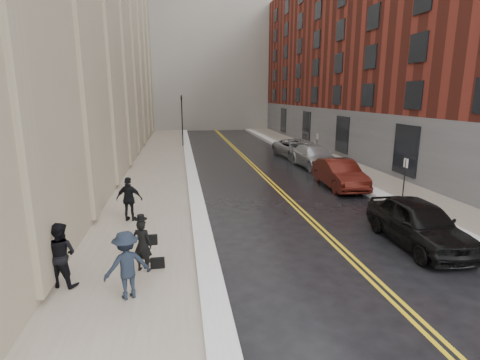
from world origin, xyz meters
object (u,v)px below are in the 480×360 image
object	(u,v)px
pedestrian_a	(61,255)
pedestrian_c	(129,199)
pedestrian_main	(142,245)
car_silver_far	(296,149)
car_black	(419,223)
car_maroon	(339,174)
car_silver_near	(314,157)
pedestrian_b	(127,265)

from	to	relation	value
pedestrian_a	pedestrian_c	xyz separation A→B (m)	(1.15, 5.28, 0.02)
pedestrian_main	car_silver_far	bearing A→B (deg)	-98.30
car_black	car_maroon	world-z (taller)	car_black
car_maroon	pedestrian_main	size ratio (longest dim) A/B	3.07
car_silver_near	pedestrian_main	bearing A→B (deg)	-128.27
car_black	pedestrian_a	world-z (taller)	pedestrian_a
car_silver_far	pedestrian_b	xyz separation A→B (m)	(-11.16, -21.25, 0.27)
car_black	pedestrian_main	world-z (taller)	pedestrian_main
pedestrian_c	pedestrian_main	bearing A→B (deg)	113.26
pedestrian_b	car_black	bearing A→B (deg)	171.24
car_black	car_silver_near	world-z (taller)	car_black
car_silver_far	pedestrian_c	bearing A→B (deg)	-134.99
car_silver_near	pedestrian_b	size ratio (longest dim) A/B	3.13
car_maroon	pedestrian_b	size ratio (longest dim) A/B	2.76
car_maroon	car_silver_near	distance (m)	6.13
car_maroon	pedestrian_b	bearing A→B (deg)	-132.79
pedestrian_main	pedestrian_a	xyz separation A→B (m)	(-2.09, -0.55, 0.10)
pedestrian_main	pedestrian_b	world-z (taller)	pedestrian_b
pedestrian_c	pedestrian_a	bearing A→B (deg)	89.77
pedestrian_a	car_silver_far	bearing A→B (deg)	-103.34
car_maroon	pedestrian_c	bearing A→B (deg)	-156.49
pedestrian_c	car_maroon	bearing A→B (deg)	-145.87
car_maroon	car_silver_far	world-z (taller)	car_maroon
car_maroon	car_silver_far	distance (m)	10.57
car_black	car_silver_far	size ratio (longest dim) A/B	0.87
car_silver_near	pedestrian_c	distance (m)	15.89
car_silver_far	pedestrian_main	world-z (taller)	pedestrian_main
car_silver_near	pedestrian_b	xyz separation A→B (m)	(-11.16, -16.79, 0.23)
car_maroon	pedestrian_main	world-z (taller)	pedestrian_main
car_black	pedestrian_b	world-z (taller)	pedestrian_b
pedestrian_b	pedestrian_c	world-z (taller)	pedestrian_c
car_silver_near	pedestrian_b	distance (m)	20.16
pedestrian_b	pedestrian_c	size ratio (longest dim) A/B	0.97
car_maroon	car_silver_near	bearing A→B (deg)	84.54
pedestrian_c	car_black	bearing A→B (deg)	171.36
car_black	car_maroon	xyz separation A→B (m)	(0.74, 8.42, -0.01)
car_silver_far	pedestrian_main	size ratio (longest dim) A/B	3.46
pedestrian_main	car_maroon	bearing A→B (deg)	-117.18
car_black	car_maroon	distance (m)	8.45
pedestrian_a	pedestrian_b	world-z (taller)	pedestrian_a
car_silver_near	pedestrian_main	size ratio (longest dim) A/B	3.49
car_silver_far	pedestrian_b	distance (m)	24.00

